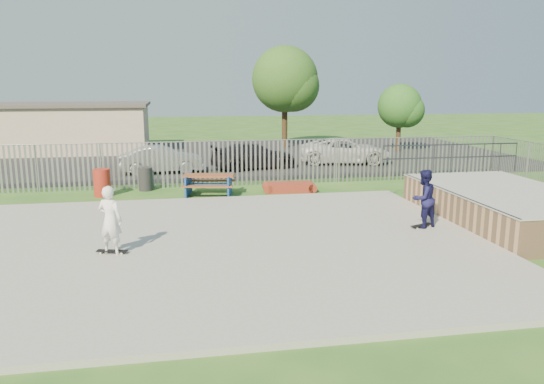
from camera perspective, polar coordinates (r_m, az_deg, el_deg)
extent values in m
plane|color=#265A1E|center=(14.87, -5.94, -5.95)|extent=(120.00, 120.00, 0.00)
cube|color=gray|center=(14.85, -5.95, -5.67)|extent=(15.00, 12.00, 0.15)
cube|color=tan|center=(18.84, 23.93, -1.49)|extent=(4.00, 7.00, 1.05)
cube|color=#9E9E99|center=(18.74, 24.07, 0.13)|extent=(4.05, 7.05, 0.04)
cylinder|color=#383A3F|center=(17.70, 18.76, -0.06)|extent=(0.06, 7.00, 0.06)
cube|color=brown|center=(21.60, -6.81, 1.79)|extent=(2.12, 1.13, 0.07)
cube|color=brown|center=(21.00, -7.01, 0.60)|extent=(2.04, 0.67, 0.06)
cube|color=brown|center=(22.31, -6.58, 1.26)|extent=(2.04, 0.67, 0.06)
cube|color=navy|center=(21.67, -6.78, 0.74)|extent=(2.04, 1.86, 0.83)
cube|color=maroon|center=(22.29, 1.88, 0.52)|extent=(1.91, 1.06, 0.37)
cylinder|color=maroon|center=(22.37, -17.82, 0.96)|extent=(0.66, 0.66, 1.10)
cylinder|color=#232426|center=(23.11, -13.45, 1.37)|extent=(0.59, 0.59, 0.98)
cube|color=black|center=(33.46, -8.44, 3.82)|extent=(40.00, 18.00, 0.02)
imported|color=#B9B9BE|center=(27.34, -11.76, 3.44)|extent=(4.20, 1.64, 1.36)
imported|color=black|center=(28.20, -1.95, 3.89)|extent=(4.92, 2.89, 1.34)
imported|color=silver|center=(30.33, 7.84, 4.42)|extent=(5.47, 3.24, 1.43)
cube|color=#C1AD94|center=(37.92, -20.96, 6.35)|extent=(10.00, 6.00, 3.00)
cube|color=#4C4742|center=(37.83, -21.14, 8.76)|extent=(10.40, 6.40, 0.20)
cylinder|color=#3D2C18|center=(37.49, 1.37, 7.88)|extent=(0.39, 0.39, 4.08)
sphere|color=#2B511B|center=(37.41, 1.39, 12.05)|extent=(4.57, 4.57, 4.57)
cylinder|color=#402B19|center=(36.51, 13.44, 6.29)|extent=(0.31, 0.31, 2.58)
sphere|color=#27561D|center=(36.40, 13.57, 9.00)|extent=(2.89, 2.89, 2.89)
cube|color=black|center=(16.89, 15.82, -3.44)|extent=(0.82, 0.49, 0.02)
cube|color=black|center=(14.41, -16.82, -6.08)|extent=(0.82, 0.39, 0.02)
imported|color=#13123B|center=(16.70, 15.98, -0.69)|extent=(1.06, 0.95, 1.78)
imported|color=white|center=(14.19, -17.02, -2.89)|extent=(0.77, 0.66, 1.78)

